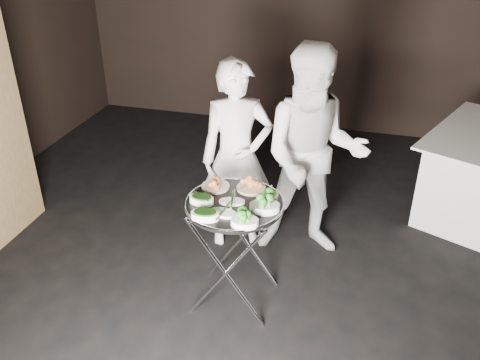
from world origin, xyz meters
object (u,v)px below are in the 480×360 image
(waiter_left, at_px, (237,157))
(serving_tray, at_px, (234,204))
(waiter_right, at_px, (313,155))
(tray_stand, at_px, (234,248))

(waiter_left, bearing_deg, serving_tray, -99.22)
(waiter_left, distance_m, waiter_right, 0.63)
(serving_tray, distance_m, waiter_right, 0.90)
(serving_tray, distance_m, waiter_left, 0.79)
(tray_stand, bearing_deg, waiter_left, 104.50)
(tray_stand, bearing_deg, waiter_right, 62.04)
(waiter_left, height_order, waiter_right, waiter_right)
(serving_tray, bearing_deg, tray_stand, -53.97)
(waiter_left, bearing_deg, waiter_right, -20.92)
(tray_stand, distance_m, serving_tray, 0.37)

